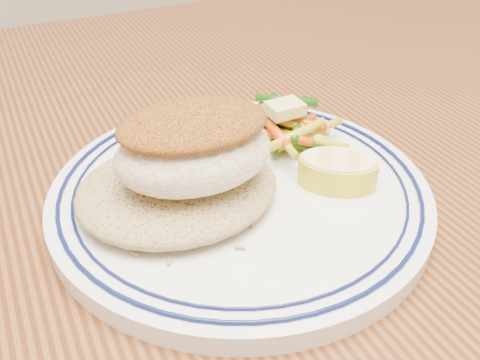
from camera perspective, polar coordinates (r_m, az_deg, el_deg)
name	(u,v)px	position (r m, az deg, el deg)	size (l,w,h in m)	color
dining_table	(237,261)	(0.49, -0.34, -8.67)	(1.50, 0.90, 0.75)	#47220E
plate	(240,192)	(0.39, 0.00, -1.27)	(0.27, 0.27, 0.02)	white
rice_pilaf	(177,184)	(0.37, -6.71, -0.47)	(0.14, 0.12, 0.03)	#9B804D
fish_fillet	(194,146)	(0.34, -4.96, 3.65)	(0.11, 0.08, 0.05)	#F0E6C6
vegetable_pile	(282,128)	(0.43, 4.51, 5.59)	(0.11, 0.10, 0.03)	gold
butter_pat	(285,109)	(0.42, 4.80, 7.61)	(0.03, 0.02, 0.01)	#E0D06D
lemon_wedge	(338,170)	(0.39, 10.39, 1.09)	(0.07, 0.07, 0.02)	yellow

